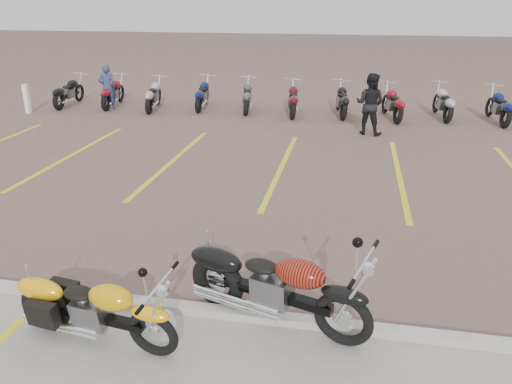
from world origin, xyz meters
TOP-DOWN VIEW (x-y plane):
  - ground at (0.00, 0.00)m, footprint 100.00×100.00m
  - curb at (0.00, -2.00)m, footprint 60.00×0.18m
  - parking_stripes at (0.00, 4.00)m, footprint 38.00×5.50m
  - yellow_cruiser at (-1.19, -2.73)m, footprint 2.08×0.46m
  - flame_cruiser at (0.77, -1.99)m, footprint 2.34×0.86m
  - person_a at (-7.01, 9.31)m, footprint 0.68×0.62m
  - person_b at (2.04, 7.60)m, footprint 1.03×0.92m
  - bollard at (-9.49, 8.20)m, footprint 0.15×0.15m
  - bg_bike_row at (-1.33, 9.90)m, footprint 15.75×2.07m

SIDE VIEW (x-z plane):
  - ground at x=0.00m, z-range 0.00..0.00m
  - parking_stripes at x=0.00m, z-range 0.00..0.01m
  - curb at x=0.00m, z-range 0.00..0.12m
  - yellow_cruiser at x=-1.19m, z-range 0.00..0.86m
  - flame_cruiser at x=0.77m, z-range 0.00..0.99m
  - bollard at x=-9.49m, z-range 0.00..1.00m
  - bg_bike_row at x=-1.33m, z-range 0.00..1.10m
  - person_a at x=-7.01m, z-range 0.00..1.57m
  - person_b at x=2.04m, z-range 0.00..1.77m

